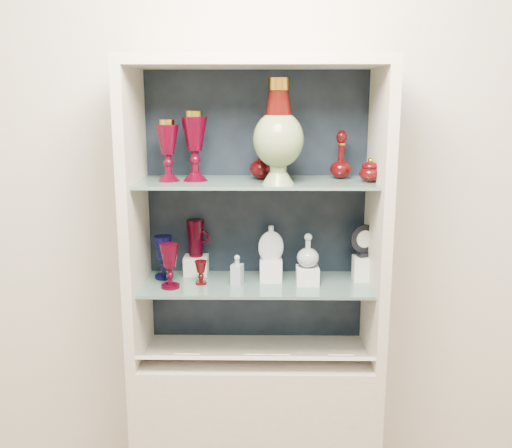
{
  "coord_description": "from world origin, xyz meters",
  "views": [
    {
      "loc": [
        0.03,
        -0.67,
        1.79
      ],
      "look_at": [
        0.0,
        1.53,
        1.3
      ],
      "focal_mm": 40.0,
      "sensor_mm": 36.0,
      "label": 1
    }
  ],
  "objects_px": {
    "pedestal_lamp_right": "(168,151)",
    "ruby_goblet_small": "(201,272)",
    "flat_flask": "(271,242)",
    "cameo_medallion": "(364,240)",
    "ruby_goblet_tall": "(170,266)",
    "ruby_pitcher": "(196,238)",
    "cobalt_goblet": "(163,257)",
    "ruby_decanter_b": "(341,153)",
    "clear_round_decanter": "(308,251)",
    "enamel_urn": "(278,132)",
    "ruby_decanter_a": "(261,149)",
    "pedestal_lamp_left": "(195,146)",
    "lidded_bowl": "(370,170)",
    "clear_square_bottle": "(237,270)"
  },
  "relations": [
    {
      "from": "ruby_decanter_b",
      "to": "clear_square_bottle",
      "type": "distance_m",
      "value": 0.63
    },
    {
      "from": "cobalt_goblet",
      "to": "ruby_decanter_b",
      "type": "bearing_deg",
      "value": 0.64
    },
    {
      "from": "ruby_goblet_tall",
      "to": "ruby_decanter_b",
      "type": "bearing_deg",
      "value": 11.04
    },
    {
      "from": "ruby_goblet_small",
      "to": "flat_flask",
      "type": "bearing_deg",
      "value": 9.71
    },
    {
      "from": "pedestal_lamp_left",
      "to": "cameo_medallion",
      "type": "distance_m",
      "value": 0.78
    },
    {
      "from": "ruby_decanter_a",
      "to": "ruby_goblet_small",
      "type": "xyz_separation_m",
      "value": [
        -0.24,
        -0.06,
        -0.49
      ]
    },
    {
      "from": "ruby_pitcher",
      "to": "clear_square_bottle",
      "type": "distance_m",
      "value": 0.25
    },
    {
      "from": "ruby_goblet_tall",
      "to": "cameo_medallion",
      "type": "distance_m",
      "value": 0.79
    },
    {
      "from": "pedestal_lamp_right",
      "to": "ruby_goblet_small",
      "type": "distance_m",
      "value": 0.5
    },
    {
      "from": "ruby_pitcher",
      "to": "ruby_goblet_small",
      "type": "bearing_deg",
      "value": -55.56
    },
    {
      "from": "cameo_medallion",
      "to": "clear_round_decanter",
      "type": "bearing_deg",
      "value": 173.5
    },
    {
      "from": "clear_round_decanter",
      "to": "flat_flask",
      "type": "bearing_deg",
      "value": 164.82
    },
    {
      "from": "ruby_decanter_b",
      "to": "pedestal_lamp_right",
      "type": "bearing_deg",
      "value": -173.19
    },
    {
      "from": "pedestal_lamp_right",
      "to": "ruby_decanter_b",
      "type": "distance_m",
      "value": 0.68
    },
    {
      "from": "pedestal_lamp_right",
      "to": "cameo_medallion",
      "type": "relative_size",
      "value": 1.69
    },
    {
      "from": "pedestal_lamp_right",
      "to": "ruby_goblet_small",
      "type": "height_order",
      "value": "pedestal_lamp_right"
    },
    {
      "from": "ruby_goblet_tall",
      "to": "lidded_bowl",
      "type": "bearing_deg",
      "value": 2.51
    },
    {
      "from": "pedestal_lamp_left",
      "to": "clear_square_bottle",
      "type": "bearing_deg",
      "value": -8.51
    },
    {
      "from": "pedestal_lamp_left",
      "to": "enamel_urn",
      "type": "xyz_separation_m",
      "value": [
        0.32,
        -0.09,
        0.06
      ]
    },
    {
      "from": "cobalt_goblet",
      "to": "ruby_goblet_small",
      "type": "distance_m",
      "value": 0.18
    },
    {
      "from": "cobalt_goblet",
      "to": "flat_flask",
      "type": "relative_size",
      "value": 1.23
    },
    {
      "from": "pedestal_lamp_left",
      "to": "clear_square_bottle",
      "type": "xyz_separation_m",
      "value": [
        0.16,
        -0.02,
        -0.49
      ]
    },
    {
      "from": "flat_flask",
      "to": "cameo_medallion",
      "type": "distance_m",
      "value": 0.38
    },
    {
      "from": "enamel_urn",
      "to": "ruby_goblet_tall",
      "type": "distance_m",
      "value": 0.68
    },
    {
      "from": "ruby_goblet_tall",
      "to": "cameo_medallion",
      "type": "xyz_separation_m",
      "value": [
        0.78,
        0.11,
        0.08
      ]
    },
    {
      "from": "lidded_bowl",
      "to": "flat_flask",
      "type": "relative_size",
      "value": 0.65
    },
    {
      "from": "enamel_urn",
      "to": "lidded_bowl",
      "type": "relative_size",
      "value": 4.07
    },
    {
      "from": "ruby_decanter_a",
      "to": "cobalt_goblet",
      "type": "relative_size",
      "value": 1.34
    },
    {
      "from": "ruby_decanter_b",
      "to": "clear_round_decanter",
      "type": "bearing_deg",
      "value": -150.17
    },
    {
      "from": "flat_flask",
      "to": "cameo_medallion",
      "type": "bearing_deg",
      "value": -6.59
    },
    {
      "from": "clear_round_decanter",
      "to": "enamel_urn",
      "type": "bearing_deg",
      "value": -147.96
    },
    {
      "from": "cobalt_goblet",
      "to": "ruby_goblet_tall",
      "type": "distance_m",
      "value": 0.13
    },
    {
      "from": "ruby_goblet_small",
      "to": "clear_round_decanter",
      "type": "height_order",
      "value": "clear_round_decanter"
    },
    {
      "from": "lidded_bowl",
      "to": "cobalt_goblet",
      "type": "distance_m",
      "value": 0.91
    },
    {
      "from": "clear_round_decanter",
      "to": "cameo_medallion",
      "type": "distance_m",
      "value": 0.24
    },
    {
      "from": "flat_flask",
      "to": "ruby_goblet_small",
      "type": "bearing_deg",
      "value": -178.52
    },
    {
      "from": "enamel_urn",
      "to": "ruby_goblet_small",
      "type": "distance_m",
      "value": 0.65
    },
    {
      "from": "ruby_goblet_small",
      "to": "pedestal_lamp_right",
      "type": "bearing_deg",
      "value": 179.0
    },
    {
      "from": "ruby_goblet_small",
      "to": "cameo_medallion",
      "type": "xyz_separation_m",
      "value": [
        0.66,
        0.06,
        0.12
      ]
    },
    {
      "from": "ruby_goblet_small",
      "to": "flat_flask",
      "type": "height_order",
      "value": "flat_flask"
    },
    {
      "from": "ruby_goblet_tall",
      "to": "cameo_medallion",
      "type": "bearing_deg",
      "value": 7.93
    },
    {
      "from": "cobalt_goblet",
      "to": "cameo_medallion",
      "type": "bearing_deg",
      "value": -1.09
    },
    {
      "from": "ruby_goblet_tall",
      "to": "ruby_pitcher",
      "type": "relative_size",
      "value": 1.14
    },
    {
      "from": "pedestal_lamp_left",
      "to": "clear_round_decanter",
      "type": "xyz_separation_m",
      "value": [
        0.45,
        -0.01,
        -0.42
      ]
    },
    {
      "from": "ruby_decanter_b",
      "to": "flat_flask",
      "type": "xyz_separation_m",
      "value": [
        -0.28,
        -0.03,
        -0.36
      ]
    },
    {
      "from": "ruby_decanter_b",
      "to": "ruby_goblet_small",
      "type": "bearing_deg",
      "value": -171.58
    },
    {
      "from": "pedestal_lamp_right",
      "to": "enamel_urn",
      "type": "distance_m",
      "value": 0.44
    },
    {
      "from": "clear_round_decanter",
      "to": "cameo_medallion",
      "type": "height_order",
      "value": "cameo_medallion"
    },
    {
      "from": "ruby_decanter_b",
      "to": "clear_square_bottle",
      "type": "bearing_deg",
      "value": -167.6
    },
    {
      "from": "flat_flask",
      "to": "cameo_medallion",
      "type": "xyz_separation_m",
      "value": [
        0.38,
        0.01,
        0.01
      ]
    }
  ]
}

